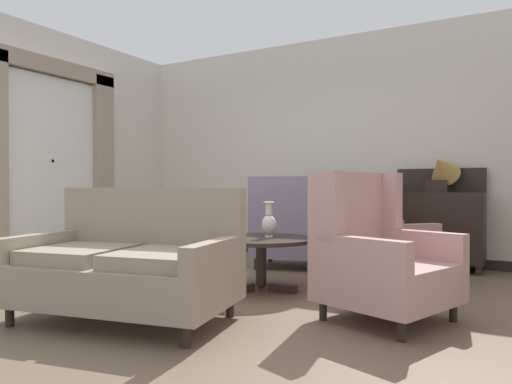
% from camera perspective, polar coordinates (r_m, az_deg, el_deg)
% --- Properties ---
extents(ground, '(8.62, 8.62, 0.00)m').
position_cam_1_polar(ground, '(4.24, -4.30, -12.66)').
color(ground, brown).
extents(wall_back, '(6.32, 0.08, 3.00)m').
position_cam_1_polar(wall_back, '(6.66, 9.34, 5.17)').
color(wall_back, silver).
rests_on(wall_back, ground).
extents(wall_left, '(0.08, 3.93, 3.00)m').
position_cam_1_polar(wall_left, '(6.88, -22.03, 4.99)').
color(wall_left, silver).
rests_on(wall_left, ground).
extents(baseboard_back, '(6.16, 0.03, 0.12)m').
position_cam_1_polar(baseboard_back, '(6.65, 9.15, -7.27)').
color(baseboard_back, black).
rests_on(baseboard_back, ground).
extents(window_with_curtains, '(0.12, 1.94, 2.44)m').
position_cam_1_polar(window_with_curtains, '(6.67, -22.96, 4.77)').
color(window_with_curtains, silver).
extents(coffee_table, '(0.99, 0.99, 0.50)m').
position_cam_1_polar(coffee_table, '(4.53, 0.62, -6.39)').
color(coffee_table, black).
rests_on(coffee_table, ground).
extents(porcelain_vase, '(0.14, 0.14, 0.34)m').
position_cam_1_polar(porcelain_vase, '(4.52, 1.55, -3.65)').
color(porcelain_vase, beige).
rests_on(porcelain_vase, coffee_table).
extents(settee, '(1.70, 1.17, 0.97)m').
position_cam_1_polar(settee, '(3.68, -14.90, -8.39)').
color(settee, gray).
rests_on(settee, ground).
extents(armchair_foreground_right, '(1.04, 1.06, 1.09)m').
position_cam_1_polar(armchair_foreground_right, '(3.69, 14.21, -7.51)').
color(armchair_foreground_right, tan).
rests_on(armchair_foreground_right, ground).
extents(armchair_back_corner, '(0.98, 0.95, 1.09)m').
position_cam_1_polar(armchair_back_corner, '(5.78, 3.85, -4.49)').
color(armchair_back_corner, slate).
rests_on(armchair_back_corner, ground).
extents(armchair_near_window, '(1.12, 1.14, 1.04)m').
position_cam_1_polar(armchair_near_window, '(5.24, 14.16, -5.30)').
color(armchair_near_window, tan).
rests_on(armchair_near_window, ground).
extents(side_table, '(0.47, 0.47, 0.70)m').
position_cam_1_polar(side_table, '(4.71, 14.11, -6.12)').
color(side_table, black).
rests_on(side_table, ground).
extents(sideboard, '(1.01, 0.41, 1.19)m').
position_cam_1_polar(sideboard, '(6.03, 20.78, -3.72)').
color(sideboard, black).
rests_on(sideboard, ground).
extents(gramophone, '(0.42, 0.49, 0.51)m').
position_cam_1_polar(gramophone, '(5.92, 21.12, 2.34)').
color(gramophone, black).
rests_on(gramophone, sideboard).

